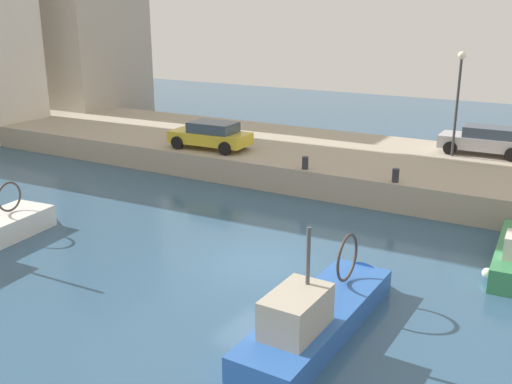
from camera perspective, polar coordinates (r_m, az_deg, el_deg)
name	(u,v)px	position (r m, az deg, el deg)	size (l,w,h in m)	color
water_surface	(261,265)	(18.94, 0.50, -7.07)	(80.00, 80.00, 0.00)	#335675
quay_wall	(380,167)	(28.76, 11.94, 2.38)	(9.00, 56.00, 1.20)	#ADA08C
fishing_boat_blue	(322,321)	(15.54, 6.47, -12.32)	(7.00, 2.01, 3.78)	#2D60B7
parked_car_yellow	(211,135)	(29.25, -4.41, 5.55)	(2.06, 4.09, 1.34)	gold
parked_car_silver	(485,140)	(29.98, 21.37, 4.71)	(1.89, 4.05, 1.35)	#B7B7BC
mooring_bollard_south	(396,175)	(24.13, 13.40, 1.58)	(0.28, 0.28, 0.55)	#2D2D33
mooring_bollard_mid	(305,163)	(25.50, 4.80, 2.83)	(0.28, 0.28, 0.55)	#2D2D33
quay_streetlamp	(459,87)	(28.74, 19.08, 9.64)	(0.36, 0.36, 4.83)	#38383D
waterfront_building_west	(79,19)	(45.46, -16.81, 15.80)	(7.41, 7.39, 14.36)	#B2A899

